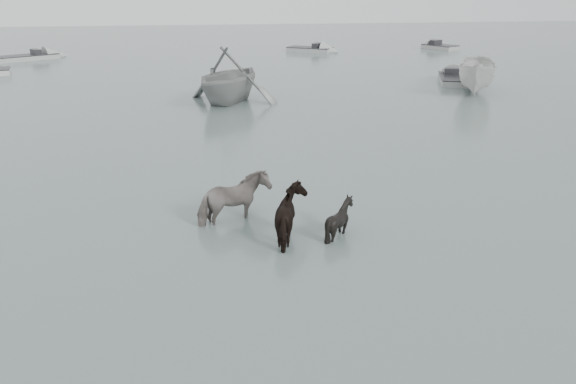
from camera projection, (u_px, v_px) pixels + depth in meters
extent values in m
plane|color=#4B5A56|center=(279.00, 271.00, 11.59)|extent=(140.00, 140.00, 0.00)
imported|color=black|center=(233.00, 193.00, 13.72)|extent=(1.98, 1.52, 1.52)
imported|color=black|center=(294.00, 210.00, 12.84)|extent=(1.49, 1.63, 1.40)
imported|color=black|center=(340.00, 213.00, 13.08)|extent=(1.10, 1.01, 1.10)
imported|color=gray|center=(229.00, 73.00, 27.25)|extent=(6.71, 6.98, 2.84)
imported|color=silver|center=(477.00, 74.00, 29.75)|extent=(4.05, 5.33, 1.95)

